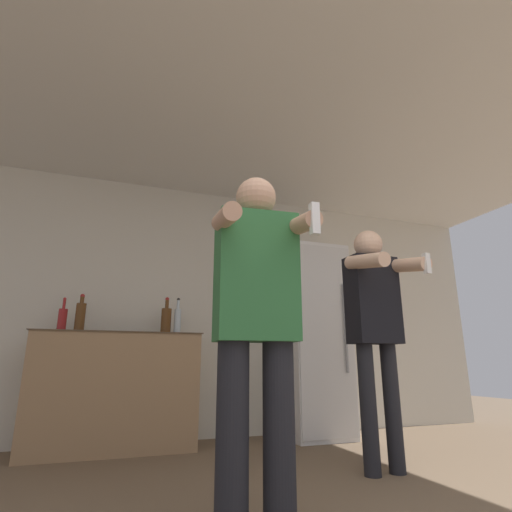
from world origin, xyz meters
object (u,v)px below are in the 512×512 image
Objects in this scene: bottle_dark_rum at (166,320)px; bottle_clear_vodka at (80,316)px; person_woman_foreground at (257,320)px; bottle_amber_bourbon at (177,320)px; refrigerator at (312,339)px; person_man_side at (375,315)px; bottle_tall_gin at (62,319)px.

bottle_clear_vodka is at bearing -180.00° from bottle_dark_rum.
person_woman_foreground is (0.89, -2.09, -0.21)m from bottle_clear_vodka.
bottle_dark_rum is at bearing 180.00° from bottle_amber_bourbon.
person_man_side is (-0.19, -1.36, 0.09)m from refrigerator.
person_woman_foreground is (-1.35, -2.06, -0.06)m from refrigerator.
person_man_side is (2.05, -1.39, -0.06)m from bottle_clear_vodka.
bottle_amber_bourbon is (-1.40, 0.03, 0.15)m from refrigerator.
bottle_dark_rum is 2.11m from person_woman_foreground.
bottle_amber_bourbon is 1.03× the size of bottle_clear_vodka.
person_man_side is (2.19, -1.39, -0.03)m from bottle_tall_gin.
bottle_clear_vodka is at bearing 180.00° from bottle_amber_bourbon.
refrigerator is 1.13× the size of person_man_side.
refrigerator is at bearing -1.31° from bottle_amber_bourbon.
bottle_clear_vodka is 0.20× the size of person_man_side.
person_man_side is at bearing -32.44° from bottle_tall_gin.
bottle_clear_vodka is (-0.74, -0.00, 0.01)m from bottle_dark_rum.
bottle_clear_vodka is (-2.24, 0.03, 0.15)m from refrigerator.
person_woman_foreground is (1.03, -2.09, -0.18)m from bottle_tall_gin.
person_man_side is (1.20, -1.39, -0.06)m from bottle_amber_bourbon.
bottle_tall_gin is (-0.99, 0.00, -0.03)m from bottle_amber_bourbon.
refrigerator is 2.38m from bottle_tall_gin.
bottle_dark_rum is (-0.11, 0.00, -0.00)m from bottle_amber_bourbon.
refrigerator is 1.51m from bottle_dark_rum.
bottle_tall_gin is at bearing 180.00° from bottle_dark_rum.
bottle_dark_rum is 0.22× the size of person_woman_foreground.
refrigerator is at bearing 81.94° from person_man_side.
bottle_clear_vodka is 1.13× the size of bottle_tall_gin.
bottle_dark_rum is at bearing -0.00° from bottle_tall_gin.
bottle_dark_rum is 1.03× the size of bottle_clear_vodka.
refrigerator is 5.67× the size of bottle_clear_vodka.
person_woman_foreground is 1.36m from person_man_side.
bottle_amber_bourbon is 0.22× the size of person_woman_foreground.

